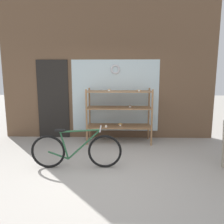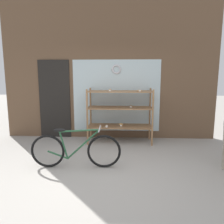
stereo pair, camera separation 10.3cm
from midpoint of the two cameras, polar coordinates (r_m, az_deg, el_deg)
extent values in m
plane|color=gray|center=(3.80, -2.57, -17.04)|extent=(30.00, 30.00, 0.00)
cube|color=brown|center=(5.88, -0.30, 11.93)|extent=(5.66, 0.08, 3.87)
cube|color=silver|center=(5.85, 1.64, 4.22)|extent=(2.31, 0.02, 1.90)
cube|color=black|center=(6.13, -14.26, 3.24)|extent=(0.84, 0.03, 2.10)
torus|color=#B7B7BC|center=(5.81, 1.67, 11.10)|extent=(0.26, 0.06, 0.26)
cylinder|color=#8E6642|center=(5.32, -5.93, -1.44)|extent=(0.04, 0.04, 1.37)
cylinder|color=#8E6642|center=(5.31, 11.10, -1.60)|extent=(0.04, 0.04, 1.37)
cylinder|color=#8E6642|center=(5.86, -5.10, -0.40)|extent=(0.04, 0.04, 1.37)
cylinder|color=#8E6642|center=(5.85, 10.36, -0.54)|extent=(0.04, 0.04, 1.37)
cube|color=#8E6642|center=(5.58, 2.58, -3.73)|extent=(1.62, 0.60, 0.02)
cube|color=#8E6642|center=(5.49, 2.62, 1.14)|extent=(1.62, 0.60, 0.02)
cube|color=#8E6642|center=(5.45, 2.65, 5.40)|extent=(1.62, 0.60, 0.02)
ellipsoid|color=brown|center=(5.53, 5.48, 1.54)|extent=(0.08, 0.07, 0.05)
cube|color=white|center=(5.49, 5.49, 1.39)|extent=(0.05, 0.00, 0.04)
ellipsoid|color=#AD7F4C|center=(5.43, -0.01, 5.78)|extent=(0.08, 0.06, 0.05)
cube|color=white|center=(5.39, -0.03, 5.66)|extent=(0.05, 0.00, 0.04)
ellipsoid|color=tan|center=(5.59, 2.92, -3.25)|extent=(0.10, 0.08, 0.07)
cube|color=white|center=(5.54, 2.92, -3.54)|extent=(0.05, 0.00, 0.04)
torus|color=#B27A42|center=(5.40, 7.77, 5.56)|extent=(0.12, 0.12, 0.03)
cube|color=white|center=(5.33, 7.82, 5.52)|extent=(0.05, 0.00, 0.04)
ellipsoid|color=beige|center=(5.45, -0.82, -3.67)|extent=(0.07, 0.06, 0.05)
cube|color=white|center=(5.41, -0.86, -3.85)|extent=(0.05, 0.00, 0.04)
torus|color=black|center=(4.26, -15.77, -9.82)|extent=(0.63, 0.07, 0.63)
torus|color=black|center=(4.09, -1.37, -10.24)|extent=(0.63, 0.07, 0.63)
cylinder|color=#235133|center=(4.08, -6.75, -8.36)|extent=(0.62, 0.06, 0.58)
cylinder|color=#235133|center=(4.02, -7.75, -4.85)|extent=(0.73, 0.06, 0.07)
cylinder|color=#235133|center=(4.15, -11.82, -8.49)|extent=(0.16, 0.04, 0.52)
cylinder|color=#235133|center=(4.23, -13.31, -10.83)|extent=(0.38, 0.05, 0.17)
ellipsoid|color=black|center=(4.08, -12.85, -4.62)|extent=(0.22, 0.10, 0.06)
cylinder|color=#B2B2B7|center=(3.97, -2.53, -4.35)|extent=(0.04, 0.46, 0.02)
camera|label=1|loc=(0.05, -89.36, 0.11)|focal=35.00mm
camera|label=2|loc=(0.05, 90.64, -0.11)|focal=35.00mm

